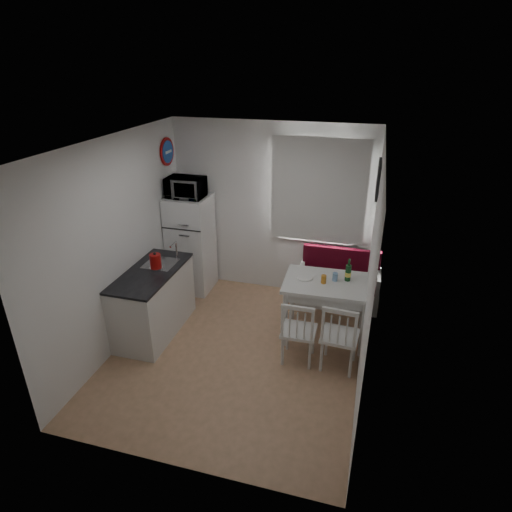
% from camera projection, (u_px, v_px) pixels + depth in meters
% --- Properties ---
extents(floor, '(3.00, 3.50, 0.02)m').
position_uv_depth(floor, '(237.00, 351.00, 5.43)').
color(floor, '#A37C56').
rests_on(floor, ground).
extents(ceiling, '(3.00, 3.50, 0.02)m').
position_uv_depth(ceiling, '(232.00, 143.00, 4.32)').
color(ceiling, white).
rests_on(ceiling, wall_back).
extents(wall_back, '(3.00, 0.02, 2.60)m').
position_uv_depth(wall_back, '(271.00, 210.00, 6.40)').
color(wall_back, white).
rests_on(wall_back, floor).
extents(wall_front, '(3.00, 0.02, 2.60)m').
position_uv_depth(wall_front, '(166.00, 351.00, 3.35)').
color(wall_front, white).
rests_on(wall_front, floor).
extents(wall_left, '(0.02, 3.50, 2.60)m').
position_uv_depth(wall_left, '(119.00, 245.00, 5.24)').
color(wall_left, white).
rests_on(wall_left, floor).
extents(wall_right, '(0.02, 3.50, 2.60)m').
position_uv_depth(wall_right, '(370.00, 275.00, 4.51)').
color(wall_right, white).
rests_on(wall_right, floor).
extents(window, '(1.22, 0.06, 1.47)m').
position_uv_depth(window, '(319.00, 194.00, 6.07)').
color(window, silver).
rests_on(window, wall_back).
extents(curtain, '(1.35, 0.02, 1.50)m').
position_uv_depth(curtain, '(318.00, 191.00, 5.99)').
color(curtain, white).
rests_on(curtain, wall_back).
extents(kitchen_counter, '(0.62, 1.32, 1.16)m').
position_uv_depth(kitchen_counter, '(154.00, 301.00, 5.66)').
color(kitchen_counter, silver).
rests_on(kitchen_counter, floor).
extents(wall_sign, '(0.03, 0.40, 0.40)m').
position_uv_depth(wall_sign, '(168.00, 152.00, 6.13)').
color(wall_sign, '#1A489D').
rests_on(wall_sign, wall_left).
extents(picture_frame, '(0.04, 0.52, 0.42)m').
position_uv_depth(picture_frame, '(378.00, 179.00, 5.16)').
color(picture_frame, black).
rests_on(picture_frame, wall_right).
extents(bench, '(1.18, 0.46, 0.85)m').
position_uv_depth(bench, '(338.00, 287.00, 6.36)').
color(bench, silver).
rests_on(bench, floor).
extents(dining_table, '(1.12, 0.80, 0.82)m').
position_uv_depth(dining_table, '(327.00, 288.00, 5.42)').
color(dining_table, silver).
rests_on(dining_table, floor).
extents(chair_left, '(0.41, 0.39, 0.46)m').
position_uv_depth(chair_left, '(298.00, 327.00, 4.99)').
color(chair_left, silver).
rests_on(chair_left, floor).
extents(chair_right, '(0.45, 0.43, 0.48)m').
position_uv_depth(chair_right, '(340.00, 332.00, 4.86)').
color(chair_right, silver).
rests_on(chair_right, floor).
extents(fridge, '(0.61, 0.61, 1.52)m').
position_uv_depth(fridge, '(191.00, 244.00, 6.61)').
color(fridge, white).
rests_on(fridge, floor).
extents(microwave, '(0.54, 0.36, 0.30)m').
position_uv_depth(microwave, '(186.00, 187.00, 6.18)').
color(microwave, white).
rests_on(microwave, fridge).
extents(kettle, '(0.17, 0.17, 0.23)m').
position_uv_depth(kettle, '(156.00, 261.00, 5.47)').
color(kettle, '#A40E0D').
rests_on(kettle, kitchen_counter).
extents(wine_bottle, '(0.08, 0.08, 0.30)m').
position_uv_depth(wine_bottle, '(348.00, 270.00, 5.35)').
color(wine_bottle, '#143E19').
rests_on(wine_bottle, dining_table).
extents(drinking_glass_orange, '(0.07, 0.07, 0.11)m').
position_uv_depth(drinking_glass_orange, '(324.00, 279.00, 5.33)').
color(drinking_glass_orange, orange).
rests_on(drinking_glass_orange, dining_table).
extents(drinking_glass_blue, '(0.07, 0.07, 0.11)m').
position_uv_depth(drinking_glass_blue, '(335.00, 277.00, 5.38)').
color(drinking_glass_blue, '#7299C2').
rests_on(drinking_glass_blue, dining_table).
extents(plate, '(0.22, 0.22, 0.02)m').
position_uv_depth(plate, '(305.00, 277.00, 5.47)').
color(plate, white).
rests_on(plate, dining_table).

